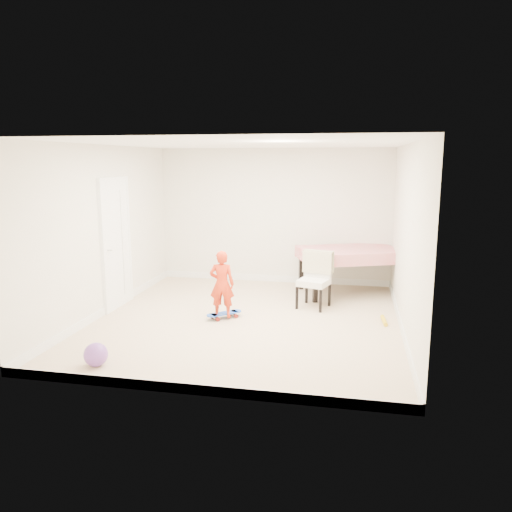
% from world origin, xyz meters
% --- Properties ---
extents(ground, '(5.00, 5.00, 0.00)m').
position_xyz_m(ground, '(0.00, 0.00, 0.00)').
color(ground, '#C9AE8C').
rests_on(ground, ground).
extents(ceiling, '(4.50, 5.00, 0.04)m').
position_xyz_m(ceiling, '(0.00, 0.00, 2.58)').
color(ceiling, white).
rests_on(ceiling, wall_back).
extents(wall_back, '(4.50, 0.04, 2.60)m').
position_xyz_m(wall_back, '(0.00, 2.48, 1.30)').
color(wall_back, silver).
rests_on(wall_back, ground).
extents(wall_front, '(4.50, 0.04, 2.60)m').
position_xyz_m(wall_front, '(0.00, -2.48, 1.30)').
color(wall_front, silver).
rests_on(wall_front, ground).
extents(wall_left, '(0.04, 5.00, 2.60)m').
position_xyz_m(wall_left, '(-2.23, 0.00, 1.30)').
color(wall_left, silver).
rests_on(wall_left, ground).
extents(wall_right, '(0.04, 5.00, 2.60)m').
position_xyz_m(wall_right, '(2.23, 0.00, 1.30)').
color(wall_right, silver).
rests_on(wall_right, ground).
extents(door, '(0.11, 0.94, 2.11)m').
position_xyz_m(door, '(-2.22, 0.30, 1.02)').
color(door, white).
rests_on(door, ground).
extents(baseboard_back, '(4.50, 0.02, 0.12)m').
position_xyz_m(baseboard_back, '(0.00, 2.49, 0.06)').
color(baseboard_back, white).
rests_on(baseboard_back, ground).
extents(baseboard_front, '(4.50, 0.02, 0.12)m').
position_xyz_m(baseboard_front, '(0.00, -2.49, 0.06)').
color(baseboard_front, white).
rests_on(baseboard_front, ground).
extents(baseboard_left, '(0.02, 5.00, 0.12)m').
position_xyz_m(baseboard_left, '(-2.24, 0.00, 0.06)').
color(baseboard_left, white).
rests_on(baseboard_left, ground).
extents(baseboard_right, '(0.02, 5.00, 0.12)m').
position_xyz_m(baseboard_right, '(2.24, 0.00, 0.06)').
color(baseboard_right, white).
rests_on(baseboard_right, ground).
extents(dining_table, '(2.02, 1.65, 0.82)m').
position_xyz_m(dining_table, '(1.48, 1.87, 0.41)').
color(dining_table, '#B61809').
rests_on(dining_table, ground).
extents(dining_chair, '(0.65, 0.71, 0.92)m').
position_xyz_m(dining_chair, '(0.93, 0.85, 0.46)').
color(dining_chair, silver).
rests_on(dining_chair, ground).
extents(skateboard, '(0.57, 0.54, 0.09)m').
position_xyz_m(skateboard, '(-0.36, 0.02, 0.04)').
color(skateboard, blue).
rests_on(skateboard, ground).
extents(child, '(0.40, 0.28, 1.02)m').
position_xyz_m(child, '(-0.38, -0.03, 0.51)').
color(child, red).
rests_on(child, ground).
extents(balloon, '(0.28, 0.28, 0.28)m').
position_xyz_m(balloon, '(-1.37, -2.01, 0.14)').
color(balloon, purple).
rests_on(balloon, ground).
extents(foam_toy, '(0.09, 0.40, 0.06)m').
position_xyz_m(foam_toy, '(2.02, 0.28, 0.03)').
color(foam_toy, yellow).
rests_on(foam_toy, ground).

